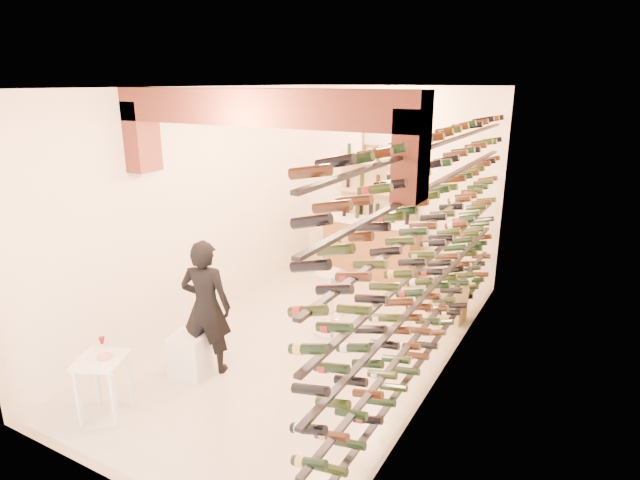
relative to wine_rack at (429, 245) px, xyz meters
The scene contains 11 objects.
ground 2.18m from the wine_rack, behind, with size 6.00×6.00×0.00m, color beige.
room_shell 1.70m from the wine_rack, behind, with size 3.52×6.02×3.21m.
wine_rack is the anchor object (origin of this frame).
back_counter 3.38m from the wine_rack, 124.66° to the left, with size 1.70×0.62×1.29m.
back_shelving 3.44m from the wine_rack, 122.37° to the left, with size 1.40×0.31×2.73m.
tasting_table 3.61m from the wine_rack, 136.49° to the right, with size 0.59×0.59×0.78m.
white_stool 3.00m from the wine_rack, 149.35° to the right, with size 0.39×0.39×0.49m, color white.
person 2.60m from the wine_rack, 151.50° to the right, with size 0.58×0.38×1.59m, color black.
chrome_barstool 1.77m from the wine_rack, 166.27° to the left, with size 0.45×0.45×0.87m.
crate_lower 2.08m from the wine_rack, 94.91° to the left, with size 0.46×0.32×0.28m, color tan.
crate_upper 1.90m from the wine_rack, 94.91° to the left, with size 0.51×0.35×0.30m, color tan.
Camera 1 is at (3.16, -5.36, 3.27)m, focal length 29.49 mm.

